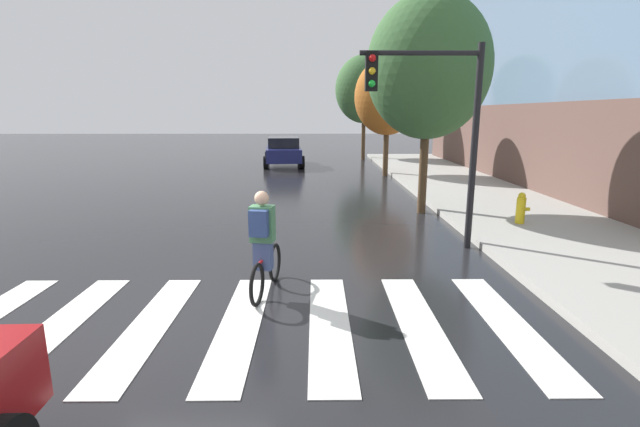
# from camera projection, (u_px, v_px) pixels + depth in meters

# --- Properties ---
(ground_plane) EXTENTS (120.00, 120.00, 0.00)m
(ground_plane) POSITION_uv_depth(u_px,v_px,m) (171.00, 325.00, 6.17)
(ground_plane) COLOR black
(crosswalk_stripes) EXTENTS (9.15, 3.36, 0.01)m
(crosswalk_stripes) POSITION_uv_depth(u_px,v_px,m) (195.00, 325.00, 6.17)
(crosswalk_stripes) COLOR silver
(crosswalk_stripes) RESTS_ON ground
(sedan_mid) EXTENTS (2.42, 4.68, 1.57)m
(sedan_mid) POSITION_uv_depth(u_px,v_px,m) (284.00, 151.00, 24.82)
(sedan_mid) COLOR navy
(sedan_mid) RESTS_ON ground
(cyclist) EXTENTS (0.40, 1.70, 1.69)m
(cyclist) POSITION_uv_depth(u_px,v_px,m) (264.00, 244.00, 7.02)
(cyclist) COLOR black
(cyclist) RESTS_ON ground
(traffic_light_near) EXTENTS (2.47, 0.28, 4.20)m
(traffic_light_near) POSITION_uv_depth(u_px,v_px,m) (436.00, 112.00, 9.11)
(traffic_light_near) COLOR black
(traffic_light_near) RESTS_ON ground
(fire_hydrant) EXTENTS (0.33, 0.22, 0.78)m
(fire_hydrant) POSITION_uv_depth(u_px,v_px,m) (521.00, 208.00, 11.20)
(fire_hydrant) COLOR gold
(fire_hydrant) RESTS_ON sidewalk
(street_tree_near) EXTENTS (3.38, 3.38, 6.02)m
(street_tree_near) POSITION_uv_depth(u_px,v_px,m) (428.00, 67.00, 12.29)
(street_tree_near) COLOR #4C3823
(street_tree_near) RESTS_ON ground
(street_tree_mid) EXTENTS (2.97, 2.97, 5.29)m
(street_tree_mid) POSITION_uv_depth(u_px,v_px,m) (387.00, 97.00, 20.21)
(street_tree_mid) COLOR #4C3823
(street_tree_mid) RESTS_ON ground
(street_tree_far) EXTENTS (3.57, 3.57, 6.35)m
(street_tree_far) POSITION_uv_depth(u_px,v_px,m) (364.00, 89.00, 27.63)
(street_tree_far) COLOR #4C3823
(street_tree_far) RESTS_ON ground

